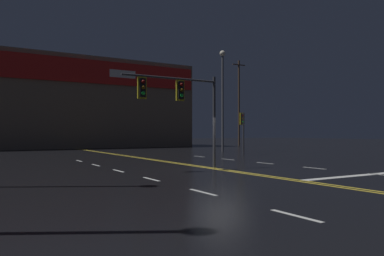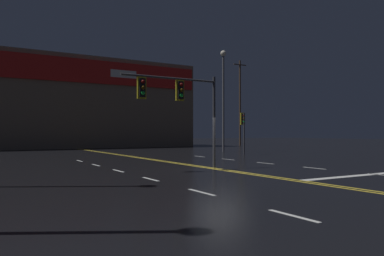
# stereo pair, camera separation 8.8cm
# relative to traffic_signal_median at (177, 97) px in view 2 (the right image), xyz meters

# --- Properties ---
(ground_plane) EXTENTS (200.00, 200.00, 0.00)m
(ground_plane) POSITION_rel_traffic_signal_median_xyz_m (1.86, -0.86, -3.44)
(ground_plane) COLOR black
(road_markings) EXTENTS (13.04, 60.00, 0.01)m
(road_markings) POSITION_rel_traffic_signal_median_xyz_m (2.61, -1.70, -3.44)
(road_markings) COLOR gold
(road_markings) RESTS_ON ground
(traffic_signal_median) EXTENTS (4.92, 0.36, 4.54)m
(traffic_signal_median) POSITION_rel_traffic_signal_median_xyz_m (0.00, 0.00, 0.00)
(traffic_signal_median) COLOR #38383D
(traffic_signal_median) RESTS_ON ground
(traffic_signal_corner_northeast) EXTENTS (0.42, 0.36, 3.41)m
(traffic_signal_corner_northeast) POSITION_rel_traffic_signal_median_xyz_m (10.84, 8.79, -0.94)
(traffic_signal_corner_northeast) COLOR #38383D
(traffic_signal_corner_northeast) RESTS_ON ground
(streetlight_near_left) EXTENTS (0.56, 0.56, 9.62)m
(streetlight_near_left) POSITION_rel_traffic_signal_median_xyz_m (12.24, 13.60, 2.68)
(streetlight_near_left) COLOR #59595E
(streetlight_near_left) RESTS_ON ground
(building_backdrop) EXTENTS (29.81, 10.23, 10.62)m
(building_backdrop) POSITION_rel_traffic_signal_median_xyz_m (1.86, 31.90, 1.88)
(building_backdrop) COLOR #7A6651
(building_backdrop) RESTS_ON ground
(utility_pole_row) EXTENTS (46.90, 0.26, 12.22)m
(utility_pole_row) POSITION_rel_traffic_signal_median_xyz_m (4.10, 27.32, 2.46)
(utility_pole_row) COLOR #4C3828
(utility_pole_row) RESTS_ON ground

